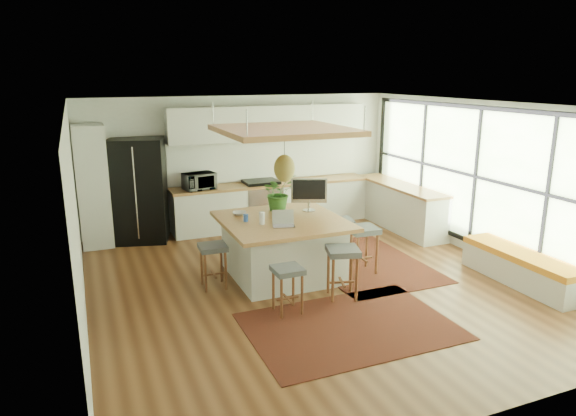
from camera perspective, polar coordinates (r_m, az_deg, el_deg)
name	(u,v)px	position (r m, az deg, el deg)	size (l,w,h in m)	color
floor	(312,283)	(8.01, 2.71, -8.34)	(7.00, 7.00, 0.00)	#512B17
ceiling	(315,105)	(7.39, 2.97, 11.32)	(7.00, 7.00, 0.00)	white
wall_back	(242,162)	(10.79, -5.11, 5.12)	(6.50, 6.50, 0.00)	silver
wall_front	(486,286)	(4.81, 21.03, -8.08)	(6.50, 6.50, 0.00)	silver
wall_left	(76,222)	(6.90, -22.41, -1.41)	(7.00, 7.00, 0.00)	silver
wall_right	(486,181)	(9.41, 21.07, 2.79)	(7.00, 7.00, 0.00)	silver
window_wall	(485,178)	(9.38, 20.97, 3.07)	(0.10, 6.20, 2.60)	black
pantry	(93,187)	(10.05, -20.78, 2.20)	(0.55, 0.60, 2.25)	silver
back_counter_base	(273,205)	(10.86, -1.73, 0.32)	(4.20, 0.60, 0.88)	silver
back_counter_top	(272,184)	(10.75, -1.75, 2.70)	(4.24, 0.64, 0.05)	#905D33
backsplash	(267,160)	(10.95, -2.32, 5.31)	(4.20, 0.02, 0.80)	white
upper_cabinets	(269,123)	(10.70, -2.07, 9.41)	(4.20, 0.34, 0.70)	silver
range	(261,203)	(10.76, -2.97, 0.51)	(0.76, 0.62, 1.00)	#A5A5AA
right_counter_base	(400,207)	(10.92, 12.28, 0.08)	(0.60, 2.50, 0.88)	silver
right_counter_top	(401,186)	(10.82, 12.41, 2.44)	(0.64, 2.54, 0.05)	#905D33
window_bench	(521,268)	(8.68, 24.35, -6.06)	(0.52, 2.00, 0.50)	silver
ceiling_panel	(284,148)	(7.70, -0.41, 6.61)	(1.86, 1.86, 0.80)	#905D33
rug_near	(350,326)	(6.78, 6.88, -12.86)	(2.60, 1.80, 0.01)	black
rug_right	(365,263)	(8.90, 8.51, -6.04)	(1.80, 2.60, 0.01)	black
fridge	(139,194)	(10.15, -16.15, 1.54)	(0.98, 0.77, 1.97)	black
island	(282,248)	(8.16, -0.63, -4.40)	(1.85, 1.85, 0.93)	#905D33
stool_near_left	(288,288)	(6.96, -0.05, -8.83)	(0.38, 0.38, 0.65)	#484B50
stool_near_right	(342,274)	(7.44, 6.03, -7.29)	(0.44, 0.44, 0.75)	#484B50
stool_right_front	(362,251)	(8.40, 8.20, -4.77)	(0.45, 0.45, 0.76)	#484B50
stool_right_back	(340,238)	(9.02, 5.76, -3.31)	(0.41, 0.41, 0.70)	#484B50
stool_left_side	(213,265)	(7.83, -8.26, -6.25)	(0.40, 0.40, 0.67)	#484B50
laptop	(284,219)	(7.61, -0.48, -1.18)	(0.33, 0.35, 0.24)	#A5A5AA
monitor	(309,196)	(8.45, 2.34, 1.39)	(0.60, 0.21, 0.55)	#A5A5AA
microwave	(199,179)	(10.22, -9.82, 3.14)	(0.59, 0.33, 0.40)	#A5A5AA
island_plant	(278,196)	(8.49, -1.07, 1.31)	(0.55, 0.61, 0.48)	#1E4C19
island_bowl	(239,214)	(8.28, -5.40, -0.61)	(0.22, 0.22, 0.05)	silver
island_bottle_0	(246,215)	(7.90, -4.62, -0.82)	(0.07, 0.07, 0.19)	blue
island_bottle_1	(261,218)	(7.72, -2.99, -1.17)	(0.07, 0.07, 0.19)	silver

